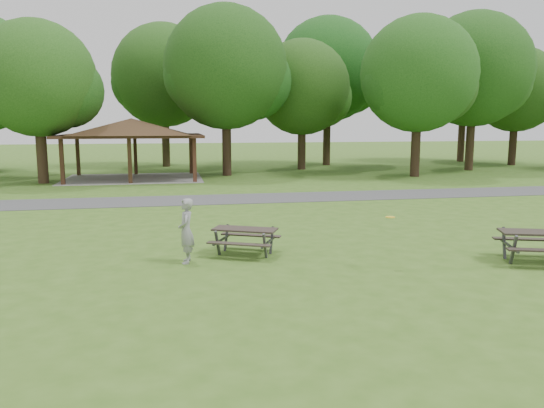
{
  "coord_description": "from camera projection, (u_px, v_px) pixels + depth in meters",
  "views": [
    {
      "loc": [
        -1.74,
        -10.19,
        3.55
      ],
      "look_at": [
        1.0,
        4.0,
        1.3
      ],
      "focal_mm": 35.0,
      "sensor_mm": 36.0,
      "label": 1
    }
  ],
  "objects": [
    {
      "name": "ground",
      "position": [
        261.0,
        298.0,
        10.76
      ],
      "size": [
        160.0,
        160.0,
        0.0
      ],
      "primitive_type": "plane",
      "color": "#3B641C",
      "rests_on": "ground"
    },
    {
      "name": "tree_row_f",
      "position": [
        303.0,
        90.0,
        39.05
      ],
      "size": [
        7.35,
        7.0,
        9.55
      ],
      "color": "black",
      "rests_on": "ground"
    },
    {
      "name": "tree_deep_b",
      "position": [
        165.0,
        79.0,
        41.38
      ],
      "size": [
        8.4,
        8.0,
        11.13
      ],
      "color": "black",
      "rests_on": "ground"
    },
    {
      "name": "tree_row_e",
      "position": [
        227.0,
        71.0,
        34.39
      ],
      "size": [
        8.4,
        8.0,
        11.02
      ],
      "color": "black",
      "rests_on": "ground"
    },
    {
      "name": "tree_row_i",
      "position": [
        517.0,
        92.0,
        42.9
      ],
      "size": [
        7.14,
        6.8,
        9.52
      ],
      "color": "black",
      "rests_on": "ground"
    },
    {
      "name": "tree_row_d",
      "position": [
        39.0,
        82.0,
        30.05
      ],
      "size": [
        6.93,
        6.6,
        9.27
      ],
      "color": "#302115",
      "rests_on": "ground"
    },
    {
      "name": "frisbee_thrower",
      "position": [
        186.0,
        231.0,
        13.35
      ],
      "size": [
        0.44,
        0.63,
        1.65
      ],
      "primitive_type": "imported",
      "rotation": [
        0.0,
        0.0,
        -1.65
      ],
      "color": "gray",
      "rests_on": "ground"
    },
    {
      "name": "tree_row_h",
      "position": [
        475.0,
        73.0,
        38.21
      ],
      "size": [
        8.61,
        8.2,
        11.37
      ],
      "color": "black",
      "rests_on": "ground"
    },
    {
      "name": "tree_deep_d",
      "position": [
        465.0,
        82.0,
        46.72
      ],
      "size": [
        8.4,
        8.0,
        11.27
      ],
      "color": "#321F16",
      "rests_on": "ground"
    },
    {
      "name": "frisbee_in_flight",
      "position": [
        390.0,
        217.0,
        12.8
      ],
      "size": [
        0.29,
        0.29,
        0.02
      ],
      "color": "yellow",
      "rests_on": "ground"
    },
    {
      "name": "picnic_table_middle",
      "position": [
        245.0,
        235.0,
        14.25
      ],
      "size": [
        2.12,
        1.96,
        0.74
      ],
      "color": "#2E2521",
      "rests_on": "ground"
    },
    {
      "name": "asphalt_path",
      "position": [
        209.0,
        200.0,
        24.34
      ],
      "size": [
        120.0,
        3.2,
        0.02
      ],
      "primitive_type": "cube",
      "color": "#454447",
      "rests_on": "ground"
    },
    {
      "name": "pavilion",
      "position": [
        132.0,
        130.0,
        32.82
      ],
      "size": [
        8.6,
        7.01,
        3.76
      ],
      "color": "#311D12",
      "rests_on": "ground"
    },
    {
      "name": "tree_deep_c",
      "position": [
        329.0,
        73.0,
        42.77
      ],
      "size": [
        8.82,
        8.4,
        11.9
      ],
      "color": "#302015",
      "rests_on": "ground"
    },
    {
      "name": "tree_row_g",
      "position": [
        420.0,
        78.0,
        33.8
      ],
      "size": [
        7.77,
        7.4,
        10.25
      ],
      "color": "black",
      "rests_on": "ground"
    },
    {
      "name": "picnic_table_far",
      "position": [
        539.0,
        239.0,
        13.43
      ],
      "size": [
        2.29,
        2.06,
        0.83
      ],
      "color": "#2A241E",
      "rests_on": "ground"
    }
  ]
}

